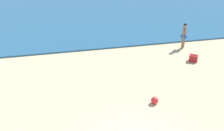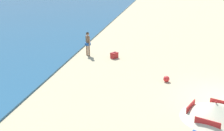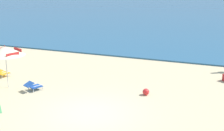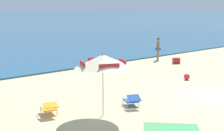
{
  "view_description": "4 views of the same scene",
  "coord_description": "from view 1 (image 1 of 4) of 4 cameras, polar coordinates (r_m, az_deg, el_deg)",
  "views": [
    {
      "loc": [
        -2.34,
        -6.83,
        7.21
      ],
      "look_at": [
        0.29,
        4.96,
        1.1
      ],
      "focal_mm": 44.22,
      "sensor_mm": 36.0,
      "label": 1
    },
    {
      "loc": [
        -13.81,
        2.88,
        6.11
      ],
      "look_at": [
        0.65,
        5.76,
        1.15
      ],
      "focal_mm": 47.66,
      "sensor_mm": 36.0,
      "label": 2
    },
    {
      "loc": [
        5.53,
        -12.01,
        6.04
      ],
      "look_at": [
        -0.6,
        4.49,
        0.88
      ],
      "focal_mm": 51.96,
      "sensor_mm": 36.0,
      "label": 3
    },
    {
      "loc": [
        -12.3,
        -7.08,
        3.84
      ],
      "look_at": [
        -1.56,
        5.38,
        0.86
      ],
      "focal_mm": 49.68,
      "sensor_mm": 36.0,
      "label": 4
    }
  ],
  "objects": [
    {
      "name": "person_standing_near_shore",
      "position": [
        18.51,
        14.7,
        6.29
      ],
      "size": [
        0.42,
        0.42,
        1.71
      ],
      "color": "#8C6042",
      "rests_on": "ground"
    },
    {
      "name": "beach_ball",
      "position": [
        12.72,
        8.8,
        -7.14
      ],
      "size": [
        0.34,
        0.34,
        0.34
      ],
      "primitive_type": "sphere",
      "color": "red",
      "rests_on": "ground"
    },
    {
      "name": "cooler_box",
      "position": [
        17.1,
        16.48,
        1.47
      ],
      "size": [
        0.61,
        0.56,
        0.43
      ],
      "color": "red",
      "rests_on": "ground"
    }
  ]
}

